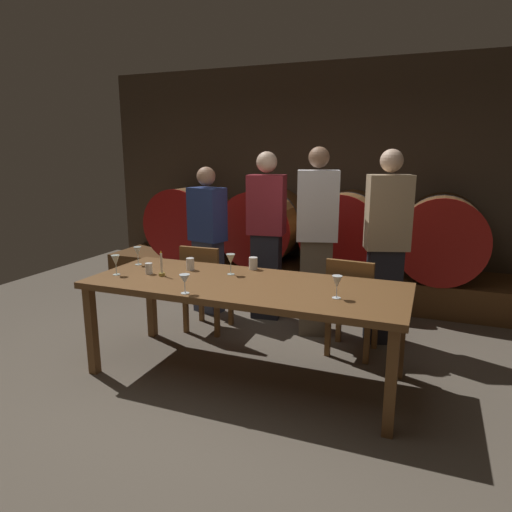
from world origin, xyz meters
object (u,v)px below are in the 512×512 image
candle_center (162,269)px  wine_glass_left (116,261)px  wine_glass_right (231,260)px  wine_barrel_far_right (441,237)px  wine_glass_far_right (337,282)px  wine_glass_far_left (138,252)px  guest_far_left (208,240)px  chair_left (205,284)px  guest_center_right (316,242)px  wine_glass_center (185,280)px  guest_center_left (266,235)px  cup_center (190,264)px  wine_barrel_center_left (265,226)px  cup_left (149,268)px  chair_right (351,302)px  wine_barrel_center_right (346,231)px  wine_barrel_far_left (192,221)px  guest_far_right (386,247)px  dining_table (245,291)px  cup_right (253,263)px

candle_center → wine_glass_left: 0.39m
wine_glass_left → wine_glass_right: (0.87, 0.35, 0.01)m
wine_barrel_far_right → wine_glass_far_right: 2.55m
wine_glass_far_left → wine_glass_right: (0.91, -0.00, 0.01)m
wine_barrel_far_right → guest_far_left: bearing=-155.6°
chair_left → wine_glass_far_right: bearing=149.1°
chair_left → guest_center_right: size_ratio=0.49×
wine_glass_left → wine_glass_right: wine_glass_right is taller
wine_glass_far_left → wine_glass_center: wine_glass_far_left is taller
guest_center_left → cup_center: bearing=69.2°
wine_barrel_center_left → wine_glass_far_left: wine_barrel_center_left is taller
chair_left → candle_center: (0.02, -0.78, 0.35)m
guest_center_right → wine_glass_far_right: size_ratio=11.30×
chair_left → guest_center_left: (0.42, 0.60, 0.42)m
wine_barrel_far_right → chair_left: size_ratio=1.07×
wine_glass_far_left → cup_left: wine_glass_far_left is taller
chair_right → guest_far_left: bearing=-14.1°
candle_center → wine_glass_far_left: 0.48m
wine_barrel_center_left → chair_right: (1.41, -1.66, -0.34)m
guest_far_left → wine_glass_far_right: bearing=156.6°
guest_center_right → wine_barrel_center_right: bearing=-107.6°
wine_barrel_center_left → cup_center: wine_barrel_center_left is taller
wine_barrel_far_right → cup_left: wine_barrel_far_right is taller
candle_center → wine_glass_right: bearing=26.3°
wine_glass_left → wine_glass_far_right: bearing=1.6°
chair_right → wine_barrel_far_left: bearing=-28.9°
guest_center_right → cup_center: 1.24m
wine_barrel_center_left → guest_far_right: guest_far_right is taller
guest_center_left → guest_center_right: size_ratio=0.98×
candle_center → cup_center: (0.12, 0.26, -0.01)m
wine_barrel_far_right → cup_center: size_ratio=9.12×
wine_glass_far_right → candle_center: bearing=177.9°
chair_right → cup_left: (-1.55, -0.72, 0.33)m
dining_table → wine_glass_left: bearing=-170.9°
dining_table → candle_center: (-0.70, -0.07, 0.13)m
chair_right → wine_glass_center: bearing=52.0°
wine_barrel_center_right → cup_left: wine_barrel_center_right is taller
wine_glass_far_right → cup_center: 1.36m
dining_table → wine_glass_center: size_ratio=17.61×
wine_barrel_far_left → wine_barrel_far_right: bearing=0.0°
chair_left → chair_right: same height
wine_glass_far_left → cup_center: 0.53m
wine_barrel_center_left → guest_center_right: (0.99, -1.28, 0.10)m
wine_barrel_far_left → wine_barrel_center_left: 1.08m
chair_left → wine_glass_far_right: (1.46, -0.83, 0.40)m
wine_barrel_far_right → wine_glass_center: 3.23m
guest_far_right → cup_left: 2.11m
chair_left → chair_right: size_ratio=1.00×
wine_barrel_center_right → cup_right: bearing=-102.8°
wine_barrel_far_left → cup_right: bearing=-48.9°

